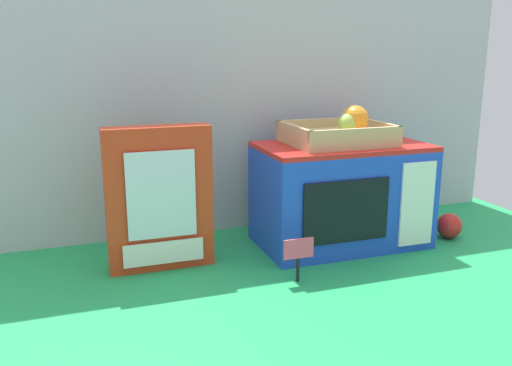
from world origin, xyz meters
name	(u,v)px	position (x,y,z in m)	size (l,w,h in m)	color
ground_plane	(272,252)	(0.00, 0.00, 0.00)	(1.70, 1.70, 0.00)	#219E54
display_back_panel	(244,89)	(0.00, 0.23, 0.39)	(1.61, 0.03, 0.79)	#B7BABF
toy_microwave	(341,194)	(0.19, 0.00, 0.13)	(0.43, 0.25, 0.27)	blue
food_groups_crate	(341,133)	(0.19, 0.01, 0.29)	(0.25, 0.21, 0.10)	tan
cookie_set_box	(160,199)	(-0.28, -0.01, 0.17)	(0.24, 0.06, 0.33)	red
price_sign	(298,253)	(-0.01, -0.19, 0.07)	(0.07, 0.01, 0.10)	black
loose_toy_apple	(449,226)	(0.49, -0.06, 0.03)	(0.07, 0.07, 0.07)	red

